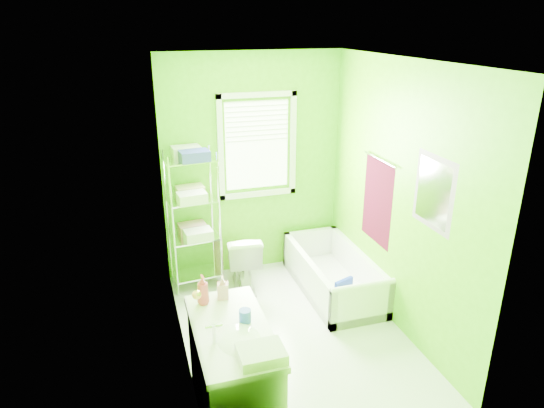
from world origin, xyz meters
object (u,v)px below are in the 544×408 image
object	(u,v)px
wire_shelf_unit	(194,205)
vanity	(233,370)
toilet	(243,260)
bathtub	(334,280)

from	to	relation	value
wire_shelf_unit	vanity	bearing A→B (deg)	-91.33
toilet	vanity	bearing A→B (deg)	80.54
bathtub	vanity	bearing A→B (deg)	-135.29
vanity	toilet	bearing A→B (deg)	74.21
toilet	wire_shelf_unit	xyz separation A→B (m)	(-0.49, 0.20, 0.66)
bathtub	toilet	bearing A→B (deg)	156.19
bathtub	toilet	world-z (taller)	toilet
bathtub	wire_shelf_unit	world-z (taller)	wire_shelf_unit
bathtub	wire_shelf_unit	bearing A→B (deg)	156.84
wire_shelf_unit	bathtub	bearing A→B (deg)	-23.16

